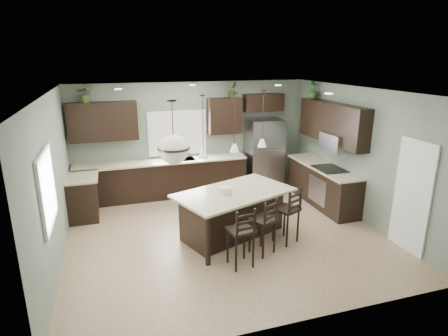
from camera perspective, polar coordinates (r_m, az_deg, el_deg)
The scene contains 33 objects.
ground at distance 7.58m, azimuth 0.18°, elevation -10.00°, with size 6.00×6.00×0.00m, color #9E8466.
pantry_door at distance 7.41m, azimuth 26.74°, elevation -3.93°, with size 0.04×0.82×2.04m, color white.
window_back at distance 9.52m, azimuth -7.12°, elevation 5.33°, with size 1.35×0.02×1.00m, color white.
window_left at distance 6.02m, azimuth -25.46°, elevation -2.90°, with size 0.02×1.10×1.00m, color white.
left_return_cabs at distance 8.70m, azimuth -20.66°, elevation -4.29°, with size 0.60×0.90×0.90m, color black.
left_return_countertop at distance 8.55m, azimuth -20.85°, elevation -1.33°, with size 0.66×0.96×0.04m, color beige.
back_lower_cabs at distance 9.46m, azimuth -9.25°, elevation -1.74°, with size 4.20×0.60×0.90m, color black.
back_countertop at distance 9.30m, azimuth -9.36°, elevation 0.97°, with size 4.20×0.66×0.04m, color beige.
sink_inset at distance 9.37m, azimuth -6.64°, elevation 1.29°, with size 0.70×0.45×0.01m, color gray.
faucet at distance 9.30m, azimuth -6.64°, elevation 2.11°, with size 0.02×0.02×0.28m, color silver.
back_upper_left at distance 9.15m, azimuth -17.93°, elevation 6.74°, with size 1.55×0.34×0.90m, color black.
back_upper_right at distance 9.58m, azimuth 0.10°, elevation 7.96°, with size 0.85×0.34×0.90m, color black.
fridge_header at distance 9.91m, azimuth 6.00°, elevation 9.91°, with size 1.05×0.34×0.45m, color black.
right_lower_cabs at distance 9.22m, azimuth 14.72°, elevation -2.57°, with size 0.60×2.35×0.90m, color black.
right_countertop at distance 9.07m, azimuth 14.83°, elevation 0.22°, with size 0.66×2.35×0.04m, color beige.
cooktop at distance 8.84m, azimuth 15.77°, elevation -0.11°, with size 0.58×0.75×0.02m, color black.
wall_oven_front at distance 8.84m, azimuth 13.97°, elevation -3.34°, with size 0.01×0.72×0.60m, color gray.
right_upper_cabs at distance 8.92m, azimuth 16.14°, elevation 6.66°, with size 0.34×2.35×0.90m, color black.
microwave at distance 8.74m, azimuth 16.64°, elevation 3.75°, with size 0.40×0.75×0.40m, color gray.
refrigerator at distance 9.94m, azimuth 6.07°, elevation 2.15°, with size 0.90×0.74×1.85m, color gray.
kitchen_island at distance 7.31m, azimuth 1.53°, elevation -7.04°, with size 2.19×1.25×0.92m, color black.
serving_dish at distance 6.99m, azimuth 0.29°, elevation -3.45°, with size 0.24×0.24×0.14m, color silver.
bar_stool_left at distance 6.30m, azimuth 2.53°, elevation -10.38°, with size 0.40×0.40×1.07m, color black.
bar_stool_center at distance 6.72m, azimuth 5.89°, elevation -8.73°, with size 0.39×0.39×1.06m, color black.
bar_stool_right at distance 7.15m, azimuth 9.47°, elevation -7.09°, with size 0.40×0.40×1.09m, color black.
pendant_left at distance 6.37m, azimuth -3.23°, elevation 6.24°, with size 0.17×0.17×1.10m, color silver, non-canonical shape.
pendant_center at distance 6.79m, azimuth 1.64°, elevation 6.91°, with size 0.17×0.17×1.10m, color silver, non-canonical shape.
pendant_right at distance 7.25m, azimuth 5.94°, elevation 7.45°, with size 0.17×0.17×1.10m, color white, non-canonical shape.
chandelier at distance 5.65m, azimuth -7.77°, elevation 5.40°, with size 0.49×0.49×0.98m, color beige, non-canonical shape.
plant_back_left at distance 9.05m, azimuth -20.36°, elevation 10.60°, with size 0.37×0.32×0.41m, color #385525.
plant_back_right at distance 9.54m, azimuth 1.35°, elevation 11.88°, with size 0.23×0.18×0.41m, color #284920.
plant_right_wall at distance 9.56m, azimuth 13.41°, elevation 11.48°, with size 0.23×0.23×0.42m, color #295927.
room_shell at distance 6.98m, azimuth 0.20°, elevation 2.56°, with size 6.00×6.00×6.00m.
Camera 1 is at (-2.04, -6.45, 3.40)m, focal length 30.00 mm.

